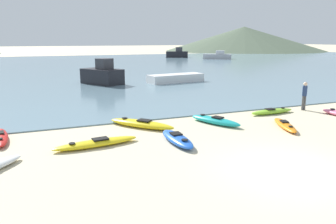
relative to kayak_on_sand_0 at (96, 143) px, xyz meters
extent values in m
plane|color=beige|center=(5.21, -4.69, -0.13)|extent=(400.00, 400.00, 0.00)
cube|color=slate|center=(5.21, 38.10, -0.10)|extent=(160.00, 70.00, 0.06)
cone|color=#4C5B47|center=(67.59, 87.73, 4.05)|extent=(55.39, 55.39, 8.36)
ellipsoid|color=yellow|center=(0.00, 0.00, 0.00)|extent=(3.41, 1.09, 0.25)
cube|color=black|center=(0.17, 0.02, 0.15)|extent=(0.64, 0.45, 0.05)
cylinder|color=black|center=(-0.92, -0.11, 0.14)|extent=(0.24, 0.24, 0.02)
ellipsoid|color=orange|center=(8.70, -0.56, -0.01)|extent=(1.52, 2.63, 0.24)
cube|color=black|center=(8.75, -0.44, 0.14)|extent=(0.47, 0.55, 0.05)
cylinder|color=black|center=(8.42, -1.23, 0.13)|extent=(0.20, 0.20, 0.02)
cylinder|color=black|center=(13.06, 0.66, 0.18)|extent=(0.25, 0.25, 0.02)
ellipsoid|color=teal|center=(6.00, 1.26, 0.04)|extent=(1.80, 2.85, 0.33)
cube|color=black|center=(6.06, 1.13, 0.23)|extent=(0.56, 0.62, 0.05)
cylinder|color=black|center=(5.68, 1.96, 0.22)|extent=(0.24, 0.24, 0.02)
ellipsoid|color=blue|center=(3.09, -0.76, 0.03)|extent=(0.76, 2.61, 0.32)
cube|color=black|center=(3.09, -0.63, 0.22)|extent=(0.41, 0.47, 0.05)
cylinder|color=black|center=(3.08, -1.48, 0.20)|extent=(0.26, 0.26, 0.02)
ellipsoid|color=red|center=(-3.53, 2.23, 0.01)|extent=(0.87, 2.81, 0.28)
cylinder|color=black|center=(-3.46, 1.47, 0.16)|extent=(0.22, 0.22, 0.02)
ellipsoid|color=#8CCC2D|center=(10.06, 2.03, 0.00)|extent=(2.86, 0.72, 0.26)
cube|color=black|center=(9.91, 2.02, 0.16)|extent=(0.52, 0.35, 0.05)
cylinder|color=black|center=(10.83, 2.06, 0.14)|extent=(0.21, 0.21, 0.02)
ellipsoid|color=yellow|center=(2.46, 2.01, 0.04)|extent=(2.81, 3.14, 0.33)
cube|color=black|center=(2.57, 1.88, 0.23)|extent=(0.72, 0.75, 0.05)
cylinder|color=black|center=(1.85, 2.74, 0.22)|extent=(0.27, 0.27, 0.02)
cylinder|color=#4C4C4C|center=(12.34, 2.13, 0.29)|extent=(0.12, 0.12, 0.83)
cylinder|color=#4C4C4C|center=(12.49, 2.13, 0.29)|extent=(0.12, 0.12, 0.83)
cube|color=navy|center=(12.41, 2.13, 1.00)|extent=(0.29, 0.29, 0.59)
cylinder|color=navy|center=(12.29, 2.13, 1.01)|extent=(0.09, 0.09, 0.56)
cylinder|color=navy|center=(12.54, 2.13, 1.01)|extent=(0.09, 0.09, 0.56)
sphere|color=beige|center=(12.41, 2.13, 1.41)|extent=(0.23, 0.23, 0.23)
cube|color=#B2B2B7|center=(33.10, 47.23, 0.43)|extent=(5.91, 4.74, 1.01)
cube|color=silver|center=(33.58, 46.93, 1.29)|extent=(2.10, 1.94, 0.71)
cube|color=black|center=(27.63, 55.53, 0.60)|extent=(4.93, 2.65, 1.33)
cube|color=#333338|center=(28.09, 55.39, 1.72)|extent=(1.59, 1.16, 0.93)
cube|color=white|center=(10.38, 16.25, 0.31)|extent=(5.64, 2.52, 0.75)
cube|color=black|center=(3.64, 17.57, 0.61)|extent=(3.62, 4.32, 1.36)
cube|color=#333338|center=(3.84, 17.23, 1.77)|extent=(1.59, 1.59, 0.95)
camera|label=1|loc=(-1.97, -12.25, 3.93)|focal=35.00mm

